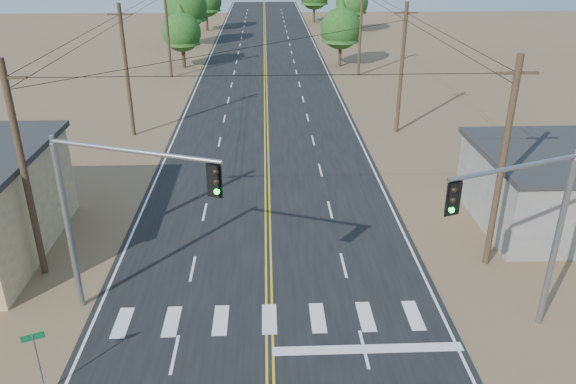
{
  "coord_description": "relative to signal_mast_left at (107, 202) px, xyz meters",
  "views": [
    {
      "loc": [
        0.01,
        -10.84,
        14.4
      ],
      "look_at": [
        0.97,
        12.95,
        3.5
      ],
      "focal_mm": 35.0,
      "sensor_mm": 36.0,
      "label": 1
    }
  ],
  "objects": [
    {
      "name": "signal_mast_left",
      "position": [
        0.0,
        0.0,
        0.0
      ],
      "size": [
        6.65,
        2.77,
        7.64
      ],
      "rotation": [
        0.0,
        0.0,
        -0.36
      ],
      "color": "gray",
      "rests_on": "ground"
    },
    {
      "name": "signal_mast_right",
      "position": [
        15.56,
        -1.79,
        -0.2
      ],
      "size": [
        5.36,
        2.29,
        7.48
      ],
      "rotation": [
        0.0,
        0.0,
        0.37
      ],
      "color": "gray",
      "rests_on": "ground"
    },
    {
      "name": "utility_pole_right_mid",
      "position": [
        16.56,
        23.41,
        -0.1
      ],
      "size": [
        1.8,
        0.3,
        10.0
      ],
      "color": "#4C3826",
      "rests_on": "ground"
    },
    {
      "name": "road",
      "position": [
        6.06,
        21.41,
        -5.21
      ],
      "size": [
        15.0,
        200.0,
        0.02
      ],
      "primitive_type": "cube",
      "color": "black",
      "rests_on": "ground"
    },
    {
      "name": "tree_left_mid",
      "position": [
        -4.85,
        62.76,
        0.76
      ],
      "size": [
        5.87,
        5.87,
        9.78
      ],
      "color": "#3F2D1E",
      "rests_on": "ground"
    },
    {
      "name": "utility_pole_right_far",
      "position": [
        16.56,
        43.41,
        -0.1
      ],
      "size": [
        1.8,
        0.3,
        10.0
      ],
      "color": "#4C3826",
      "rests_on": "ground"
    },
    {
      "name": "utility_pole_left_near",
      "position": [
        -4.44,
        3.41,
        -0.1
      ],
      "size": [
        1.8,
        0.3,
        10.0
      ],
      "color": "#4C3826",
      "rests_on": "ground"
    },
    {
      "name": "utility_pole_left_far",
      "position": [
        -4.44,
        43.41,
        -0.1
      ],
      "size": [
        1.8,
        0.3,
        10.0
      ],
      "color": "#4C3826",
      "rests_on": "ground"
    },
    {
      "name": "utility_pole_left_mid",
      "position": [
        -4.44,
        23.41,
        -0.1
      ],
      "size": [
        1.8,
        0.3,
        10.0
      ],
      "color": "#4C3826",
      "rests_on": "ground"
    },
    {
      "name": "street_sign",
      "position": [
        -1.74,
        -4.32,
        -3.55
      ],
      "size": [
        0.7,
        0.32,
        2.5
      ],
      "rotation": [
        0.0,
        0.0,
        0.4
      ],
      "color": "gray",
      "rests_on": "ground"
    },
    {
      "name": "utility_pole_right_near",
      "position": [
        16.56,
        3.41,
        -0.1
      ],
      "size": [
        1.8,
        0.3,
        10.0
      ],
      "color": "#4C3826",
      "rests_on": "ground"
    },
    {
      "name": "tree_left_near",
      "position": [
        -3.65,
        48.4,
        -0.63
      ],
      "size": [
        4.51,
        4.51,
        7.52
      ],
      "color": "#3F2D1E",
      "rests_on": "ground"
    },
    {
      "name": "tree_right_near",
      "position": [
        15.06,
        48.44,
        -0.29
      ],
      "size": [
        4.84,
        4.84,
        8.06
      ],
      "color": "#3F2D1E",
      "rests_on": "ground"
    }
  ]
}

